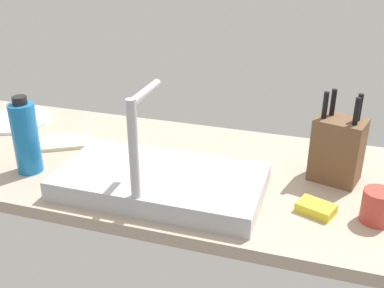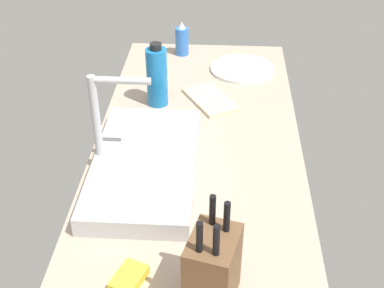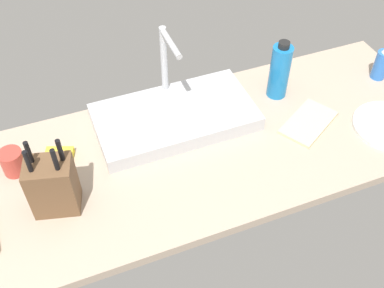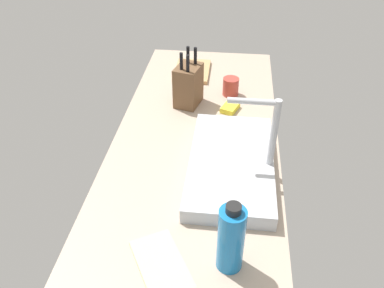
# 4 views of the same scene
# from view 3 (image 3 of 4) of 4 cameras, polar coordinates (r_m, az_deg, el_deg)

# --- Properties ---
(countertop_slab) EXTENTS (1.95, 0.66, 0.04)m
(countertop_slab) POSITION_cam_3_polar(r_m,az_deg,el_deg) (1.55, -1.98, -1.79)
(countertop_slab) COLOR tan
(countertop_slab) RESTS_ON ground
(sink_basin) EXTENTS (0.55, 0.30, 0.06)m
(sink_basin) POSITION_cam_3_polar(r_m,az_deg,el_deg) (1.63, -2.11, 3.32)
(sink_basin) COLOR #B7BABF
(sink_basin) RESTS_ON countertop_slab
(faucet) EXTENTS (0.05, 0.17, 0.31)m
(faucet) POSITION_cam_3_polar(r_m,az_deg,el_deg) (1.61, -3.17, 10.06)
(faucet) COLOR #B7BABF
(faucet) RESTS_ON countertop_slab
(knife_block) EXTENTS (0.15, 0.13, 0.26)m
(knife_block) POSITION_cam_3_polar(r_m,az_deg,el_deg) (1.39, -16.70, -4.87)
(knife_block) COLOR brown
(knife_block) RESTS_ON countertop_slab
(soap_bottle) EXTENTS (0.06, 0.06, 0.14)m
(soap_bottle) POSITION_cam_3_polar(r_m,az_deg,el_deg) (1.94, 22.22, 9.08)
(soap_bottle) COLOR blue
(soap_bottle) RESTS_ON countertop_slab
(water_bottle) EXTENTS (0.07, 0.07, 0.23)m
(water_bottle) POSITION_cam_3_polar(r_m,az_deg,el_deg) (1.72, 10.70, 8.80)
(water_bottle) COLOR #1970B7
(water_bottle) RESTS_ON countertop_slab
(dish_towel) EXTENTS (0.25, 0.22, 0.01)m
(dish_towel) POSITION_cam_3_polar(r_m,az_deg,el_deg) (1.69, 14.09, 2.56)
(dish_towel) COLOR beige
(dish_towel) RESTS_ON countertop_slab
(coffee_mug) EXTENTS (0.07, 0.07, 0.08)m
(coffee_mug) POSITION_cam_3_polar(r_m,az_deg,el_deg) (1.57, -21.12, -2.06)
(coffee_mug) COLOR #B23D33
(coffee_mug) RESTS_ON countertop_slab
(dish_sponge) EXTENTS (0.11, 0.09, 0.02)m
(dish_sponge) POSITION_cam_3_polar(r_m,az_deg,el_deg) (1.58, -15.99, -1.34)
(dish_sponge) COLOR yellow
(dish_sponge) RESTS_ON countertop_slab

